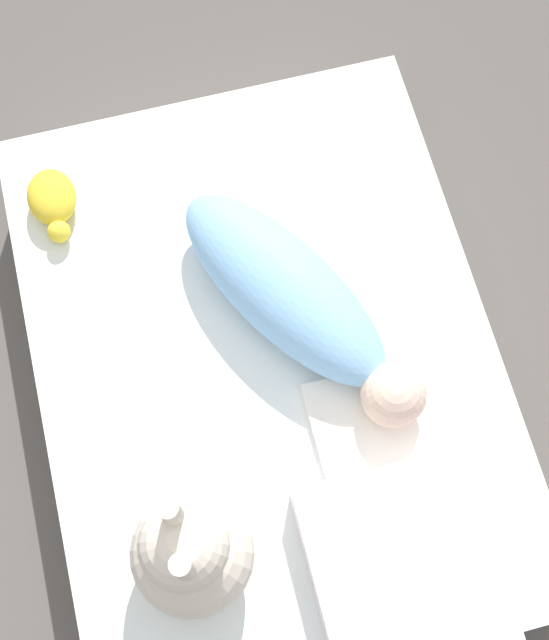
{
  "coord_description": "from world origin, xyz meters",
  "views": [
    {
      "loc": [
        0.49,
        -0.11,
        1.85
      ],
      "look_at": [
        -0.05,
        0.03,
        0.26
      ],
      "focal_mm": 50.0,
      "sensor_mm": 36.0,
      "label": 1
    }
  ],
  "objects_px": {
    "pillow": "(404,573)",
    "swaddled_baby": "(296,300)",
    "turtle_plush": "(52,201)",
    "bunny_plush": "(190,552)"
  },
  "relations": [
    {
      "from": "bunny_plush",
      "to": "pillow",
      "type": "bearing_deg",
      "value": 71.29
    },
    {
      "from": "swaddled_baby",
      "to": "pillow",
      "type": "xyz_separation_m",
      "value": [
        0.53,
        0.06,
        -0.03
      ]
    },
    {
      "from": "swaddled_baby",
      "to": "bunny_plush",
      "type": "distance_m",
      "value": 0.51
    },
    {
      "from": "swaddled_baby",
      "to": "bunny_plush",
      "type": "height_order",
      "value": "bunny_plush"
    },
    {
      "from": "pillow",
      "to": "turtle_plush",
      "type": "height_order",
      "value": "pillow"
    },
    {
      "from": "pillow",
      "to": "turtle_plush",
      "type": "relative_size",
      "value": 2.28
    },
    {
      "from": "swaddled_baby",
      "to": "turtle_plush",
      "type": "xyz_separation_m",
      "value": [
        -0.34,
        -0.42,
        -0.04
      ]
    },
    {
      "from": "swaddled_baby",
      "to": "turtle_plush",
      "type": "bearing_deg",
      "value": -159.27
    },
    {
      "from": "bunny_plush",
      "to": "turtle_plush",
      "type": "height_order",
      "value": "bunny_plush"
    },
    {
      "from": "pillow",
      "to": "swaddled_baby",
      "type": "bearing_deg",
      "value": -173.85
    }
  ]
}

